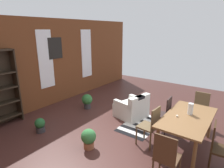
# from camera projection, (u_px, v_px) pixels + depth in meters

# --- Properties ---
(ground_plane) EXTENTS (10.81, 10.81, 0.00)m
(ground_plane) POSITION_uv_depth(u_px,v_px,m) (150.00, 142.00, 4.49)
(ground_plane) COLOR #442420
(back_wall_brick) EXTENTS (9.32, 0.12, 2.95)m
(back_wall_brick) POSITION_uv_depth(u_px,v_px,m) (45.00, 64.00, 6.32)
(back_wall_brick) COLOR brown
(back_wall_brick) RESTS_ON ground
(window_pane_1) EXTENTS (0.55, 0.02, 1.92)m
(window_pane_1) POSITION_uv_depth(u_px,v_px,m) (46.00, 60.00, 6.24)
(window_pane_1) COLOR white
(window_pane_2) EXTENTS (0.55, 0.02, 1.92)m
(window_pane_2) POSITION_uv_depth(u_px,v_px,m) (86.00, 54.00, 7.74)
(window_pane_2) COLOR white
(dining_table) EXTENTS (1.74, 0.91, 0.76)m
(dining_table) POSITION_uv_depth(u_px,v_px,m) (188.00, 120.00, 4.11)
(dining_table) COLOR brown
(dining_table) RESTS_ON ground
(vase_on_table) EXTENTS (0.11, 0.11, 0.26)m
(vase_on_table) POSITION_uv_depth(u_px,v_px,m) (190.00, 109.00, 4.15)
(vase_on_table) COLOR silver
(vase_on_table) RESTS_ON dining_table
(tealight_candle_0) EXTENTS (0.04, 0.04, 0.04)m
(tealight_candle_0) POSITION_uv_depth(u_px,v_px,m) (177.00, 116.00, 4.06)
(tealight_candle_0) COLOR silver
(tealight_candle_0) RESTS_ON dining_table
(dining_chair_head_right) EXTENTS (0.42, 0.42, 0.95)m
(dining_chair_head_right) POSITION_uv_depth(u_px,v_px,m) (200.00, 109.00, 5.11)
(dining_chair_head_right) COLOR brown
(dining_chair_head_right) RESTS_ON ground
(dining_chair_near_left) EXTENTS (0.44, 0.44, 0.95)m
(dining_chair_near_left) POSITION_uv_depth(u_px,v_px,m) (219.00, 146.00, 3.46)
(dining_chair_near_left) COLOR #332111
(dining_chair_near_left) RESTS_ON ground
(dining_chair_far_right) EXTENTS (0.43, 0.43, 0.95)m
(dining_chair_far_right) POSITION_uv_depth(u_px,v_px,m) (164.00, 113.00, 4.85)
(dining_chair_far_right) COLOR #302221
(dining_chair_far_right) RESTS_ON ground
(dining_chair_head_left) EXTENTS (0.41, 0.41, 0.95)m
(dining_chair_head_left) POSITION_uv_depth(u_px,v_px,m) (166.00, 156.00, 3.19)
(dining_chair_head_left) COLOR #4F3522
(dining_chair_head_left) RESTS_ON ground
(dining_chair_far_left) EXTENTS (0.42, 0.42, 0.95)m
(dining_chair_far_left) POSITION_uv_depth(u_px,v_px,m) (151.00, 125.00, 4.23)
(dining_chair_far_left) COLOR brown
(dining_chair_far_left) RESTS_ON ground
(armchair_white) EXTENTS (0.95, 0.95, 0.75)m
(armchair_white) POSITION_uv_depth(u_px,v_px,m) (132.00, 108.00, 5.71)
(armchair_white) COLOR white
(armchair_white) RESTS_ON ground
(potted_plant_by_shelf) EXTENTS (0.36, 0.36, 0.50)m
(potted_plant_by_shelf) POSITION_uv_depth(u_px,v_px,m) (87.00, 100.00, 6.34)
(potted_plant_by_shelf) COLOR #333338
(potted_plant_by_shelf) RESTS_ON ground
(potted_plant_corner) EXTENTS (0.26, 0.26, 0.38)m
(potted_plant_corner) POSITION_uv_depth(u_px,v_px,m) (40.00, 125.00, 4.89)
(potted_plant_corner) COLOR #333338
(potted_plant_corner) RESTS_ON ground
(potted_plant_window) EXTENTS (0.34, 0.34, 0.46)m
(potted_plant_window) POSITION_uv_depth(u_px,v_px,m) (89.00, 138.00, 4.19)
(potted_plant_window) COLOR #9E6042
(potted_plant_window) RESTS_ON ground
(striped_rug) EXTENTS (1.45, 0.86, 0.01)m
(striped_rug) POSITION_uv_depth(u_px,v_px,m) (141.00, 125.00, 5.30)
(striped_rug) COLOR black
(striped_rug) RESTS_ON ground
(framed_picture) EXTENTS (0.56, 0.03, 0.72)m
(framed_picture) POSITION_uv_depth(u_px,v_px,m) (55.00, 48.00, 6.46)
(framed_picture) COLOR black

